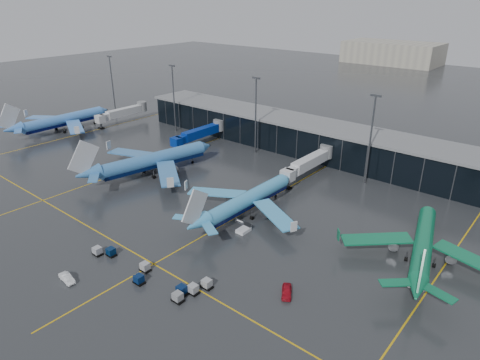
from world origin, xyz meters
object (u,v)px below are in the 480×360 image
Objects in this scene: mobile_airstair at (243,229)px; service_van_red at (287,291)px; airliner_aer_lingus at (425,234)px; service_van_white at (67,278)px; airliner_klm_near at (248,191)px; airliner_arkefly at (154,152)px; baggage_carts at (154,275)px; airliner_klm_west at (63,113)px.

mobile_airstair is 23.59m from service_van_red.
airliner_aer_lingus is 9.07× the size of service_van_white.
airliner_klm_near is 9.35× the size of service_van_white.
airliner_aer_lingus is at bearing 14.61° from airliner_arkefly.
baggage_carts reaches higher than service_van_red.
service_van_red is 41.18m from service_van_white.
airliner_arkefly reaches higher than baggage_carts.
service_van_red is at bearing 28.99° from baggage_carts.
baggage_carts is (-36.53, -39.11, -5.13)m from airliner_aer_lingus.
airliner_klm_near is at bearing 175.31° from airliner_aer_lingus.
airliner_arkefly is 66.45m from service_van_red.
airliner_klm_near reaches higher than baggage_carts.
baggage_carts is (102.56, -39.94, -6.15)m from airliner_klm_west.
service_van_red is 1.05× the size of service_van_white.
airliner_klm_near is at bearing -5.25° from airliner_klm_west.
service_van_white is at bearing -111.82° from mobile_airstair.
baggage_carts is at bearing 176.72° from service_van_red.
airliner_aer_lingus reaches higher than mobile_airstair.
airliner_klm_west is 13.04× the size of mobile_airstair.
baggage_carts is 25.08m from service_van_red.
airliner_aer_lingus is at bearing 46.95° from baggage_carts.
baggage_carts is at bearing -94.64° from mobile_airstair.
airliner_arkefly is 77.23m from airliner_aer_lingus.
service_van_red is at bearing -8.46° from airliner_arkefly.
mobile_airstair is (42.30, -9.58, -6.25)m from airliner_arkefly.
airliner_klm_near reaches higher than service_van_red.
service_van_red is (124.50, -27.78, -6.15)m from airliner_klm_west.
airliner_aer_lingus is 38.09m from mobile_airstair.
airliner_klm_west is at bearing 175.73° from airliner_klm_near.
airliner_arkefly is 13.26× the size of mobile_airstair.
airliner_klm_near reaches higher than airliner_aer_lingus.
airliner_klm_near reaches higher than service_van_white.
service_van_white is at bearing -30.16° from airliner_klm_west.
airliner_klm_near is 32.69m from baggage_carts.
airliner_arkefly reaches higher than mobile_airstair.
airliner_arkefly reaches higher than service_van_red.
airliner_klm_west is 1.17× the size of airliner_aer_lingus.
airliner_aer_lingus is 53.77m from baggage_carts.
airliner_aer_lingus is 70.05m from service_van_white.
airliner_aer_lingus reaches higher than service_van_white.
airliner_klm_west is 1.14× the size of airliner_klm_near.
baggage_carts is at bearing -84.38° from airliner_klm_near.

